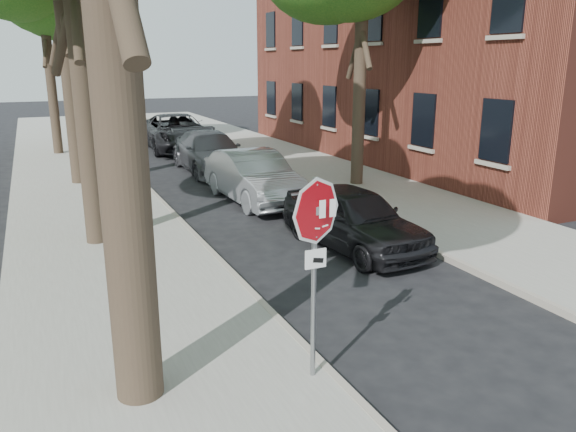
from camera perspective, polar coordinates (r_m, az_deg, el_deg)
name	(u,v)px	position (r m, az deg, el deg)	size (l,w,h in m)	color
ground	(359,371)	(7.90, 7.20, -15.34)	(120.00, 120.00, 0.00)	black
sidewalk_left	(82,197)	(18.21, -20.19, 1.86)	(4.00, 55.00, 0.12)	gray
sidewalk_right	(328,174)	(20.58, 4.07, 4.25)	(4.00, 55.00, 0.12)	gray
curb_left	(150,190)	(18.45, -13.86, 2.55)	(0.12, 55.00, 0.13)	#9E9384
curb_right	(276,179)	(19.70, -1.20, 3.80)	(0.12, 55.00, 0.13)	#9E9384
stop_sign	(315,241)	(6.76, 2.79, -2.50)	(0.76, 0.34, 2.61)	gray
car_a	(354,218)	(12.47, 6.69, -0.18)	(1.65, 4.09, 1.40)	black
car_b	(254,177)	(16.59, -3.52, 3.99)	(1.59, 4.56, 1.50)	#929499
car_c	(210,152)	(21.45, -7.93, 6.45)	(2.08, 5.11, 1.48)	#4A494E
car_d	(177,132)	(27.09, -11.23, 8.34)	(2.76, 6.00, 1.67)	black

